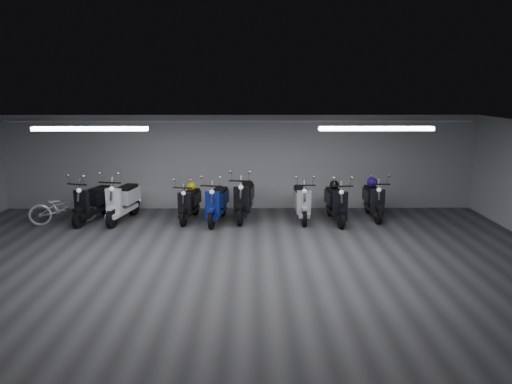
{
  "coord_description": "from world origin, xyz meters",
  "views": [
    {
      "loc": [
        0.39,
        -9.1,
        3.6
      ],
      "look_at": [
        0.48,
        2.5,
        1.05
      ],
      "focal_mm": 33.67,
      "sensor_mm": 36.0,
      "label": 1
    }
  ],
  "objects_px": {
    "scooter_2": "(122,195)",
    "bicycle": "(63,204)",
    "helmet_1": "(334,185)",
    "scooter_3": "(189,198)",
    "helmet_2": "(191,186)",
    "scooter_0": "(93,196)",
    "scooter_6": "(302,196)",
    "scooter_8": "(374,195)",
    "scooter_4": "(217,197)",
    "helmet_0": "(372,182)",
    "scooter_5": "(244,193)",
    "scooter_7": "(336,197)"
  },
  "relations": [
    {
      "from": "scooter_3",
      "to": "scooter_7",
      "type": "bearing_deg",
      "value": 6.65
    },
    {
      "from": "scooter_4",
      "to": "scooter_8",
      "type": "distance_m",
      "value": 4.34
    },
    {
      "from": "scooter_3",
      "to": "helmet_0",
      "type": "distance_m",
      "value": 5.12
    },
    {
      "from": "scooter_2",
      "to": "scooter_7",
      "type": "xyz_separation_m",
      "value": [
        5.78,
        -0.15,
        -0.05
      ]
    },
    {
      "from": "helmet_1",
      "to": "scooter_4",
      "type": "bearing_deg",
      "value": -175.44
    },
    {
      "from": "scooter_3",
      "to": "helmet_1",
      "type": "distance_m",
      "value": 3.97
    },
    {
      "from": "scooter_4",
      "to": "scooter_2",
      "type": "bearing_deg",
      "value": -173.76
    },
    {
      "from": "scooter_6",
      "to": "helmet_2",
      "type": "xyz_separation_m",
      "value": [
        -3.03,
        0.23,
        0.23
      ]
    },
    {
      "from": "scooter_3",
      "to": "scooter_5",
      "type": "xyz_separation_m",
      "value": [
        1.49,
        0.16,
        0.1
      ]
    },
    {
      "from": "scooter_0",
      "to": "helmet_2",
      "type": "bearing_deg",
      "value": 23.88
    },
    {
      "from": "scooter_2",
      "to": "helmet_0",
      "type": "bearing_deg",
      "value": 15.25
    },
    {
      "from": "helmet_0",
      "to": "scooter_0",
      "type": "bearing_deg",
      "value": -176.11
    },
    {
      "from": "scooter_0",
      "to": "bicycle",
      "type": "height_order",
      "value": "scooter_0"
    },
    {
      "from": "scooter_0",
      "to": "scooter_6",
      "type": "height_order",
      "value": "scooter_0"
    },
    {
      "from": "scooter_6",
      "to": "helmet_1",
      "type": "height_order",
      "value": "scooter_6"
    },
    {
      "from": "scooter_7",
      "to": "bicycle",
      "type": "relative_size",
      "value": 1.1
    },
    {
      "from": "bicycle",
      "to": "helmet_1",
      "type": "bearing_deg",
      "value": -105.29
    },
    {
      "from": "scooter_2",
      "to": "helmet_2",
      "type": "bearing_deg",
      "value": 19.59
    },
    {
      "from": "scooter_2",
      "to": "scooter_7",
      "type": "relative_size",
      "value": 1.07
    },
    {
      "from": "scooter_0",
      "to": "scooter_3",
      "type": "height_order",
      "value": "scooter_0"
    },
    {
      "from": "scooter_0",
      "to": "scooter_8",
      "type": "relative_size",
      "value": 1.06
    },
    {
      "from": "scooter_0",
      "to": "scooter_6",
      "type": "bearing_deg",
      "value": 18.15
    },
    {
      "from": "scooter_6",
      "to": "helmet_2",
      "type": "distance_m",
      "value": 3.05
    },
    {
      "from": "scooter_4",
      "to": "scooter_8",
      "type": "height_order",
      "value": "scooter_4"
    },
    {
      "from": "scooter_0",
      "to": "helmet_1",
      "type": "relative_size",
      "value": 7.74
    },
    {
      "from": "helmet_2",
      "to": "scooter_0",
      "type": "bearing_deg",
      "value": -173.54
    },
    {
      "from": "scooter_2",
      "to": "bicycle",
      "type": "xyz_separation_m",
      "value": [
        -1.54,
        -0.24,
        -0.2
      ]
    },
    {
      "from": "scooter_3",
      "to": "helmet_2",
      "type": "height_order",
      "value": "scooter_3"
    },
    {
      "from": "scooter_6",
      "to": "scooter_7",
      "type": "xyz_separation_m",
      "value": [
        0.9,
        -0.2,
        0.01
      ]
    },
    {
      "from": "scooter_3",
      "to": "scooter_6",
      "type": "distance_m",
      "value": 3.07
    },
    {
      "from": "scooter_7",
      "to": "bicycle",
      "type": "height_order",
      "value": "scooter_7"
    },
    {
      "from": "scooter_2",
      "to": "scooter_5",
      "type": "xyz_separation_m",
      "value": [
        3.3,
        0.2,
        0.0
      ]
    },
    {
      "from": "scooter_6",
      "to": "scooter_8",
      "type": "xyz_separation_m",
      "value": [
        2.02,
        0.2,
        -0.01
      ]
    },
    {
      "from": "scooter_2",
      "to": "helmet_1",
      "type": "distance_m",
      "value": 5.77
    },
    {
      "from": "scooter_2",
      "to": "helmet_2",
      "type": "xyz_separation_m",
      "value": [
        1.84,
        0.27,
        0.17
      ]
    },
    {
      "from": "scooter_3",
      "to": "scooter_8",
      "type": "height_order",
      "value": "scooter_8"
    },
    {
      "from": "scooter_5",
      "to": "helmet_1",
      "type": "distance_m",
      "value": 2.48
    },
    {
      "from": "scooter_0",
      "to": "bicycle",
      "type": "relative_size",
      "value": 1.13
    },
    {
      "from": "scooter_4",
      "to": "helmet_1",
      "type": "height_order",
      "value": "scooter_4"
    },
    {
      "from": "scooter_6",
      "to": "scooter_4",
      "type": "bearing_deg",
      "value": -176.41
    },
    {
      "from": "scooter_6",
      "to": "scooter_2",
      "type": "bearing_deg",
      "value": 179.33
    },
    {
      "from": "scooter_0",
      "to": "scooter_3",
      "type": "distance_m",
      "value": 2.6
    },
    {
      "from": "helmet_1",
      "to": "helmet_2",
      "type": "xyz_separation_m",
      "value": [
        -3.92,
        0.17,
        -0.07
      ]
    },
    {
      "from": "scooter_0",
      "to": "helmet_1",
      "type": "bearing_deg",
      "value": 18.58
    },
    {
      "from": "scooter_2",
      "to": "helmet_1",
      "type": "xyz_separation_m",
      "value": [
        5.76,
        0.11,
        0.24
      ]
    },
    {
      "from": "scooter_0",
      "to": "helmet_1",
      "type": "distance_m",
      "value": 6.56
    },
    {
      "from": "bicycle",
      "to": "scooter_3",
      "type": "bearing_deg",
      "value": -103.23
    },
    {
      "from": "scooter_6",
      "to": "helmet_0",
      "type": "xyz_separation_m",
      "value": [
        2.02,
        0.45,
        0.29
      ]
    },
    {
      "from": "scooter_5",
      "to": "bicycle",
      "type": "height_order",
      "value": "scooter_5"
    },
    {
      "from": "scooter_8",
      "to": "helmet_2",
      "type": "relative_size",
      "value": 7.41
    }
  ]
}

